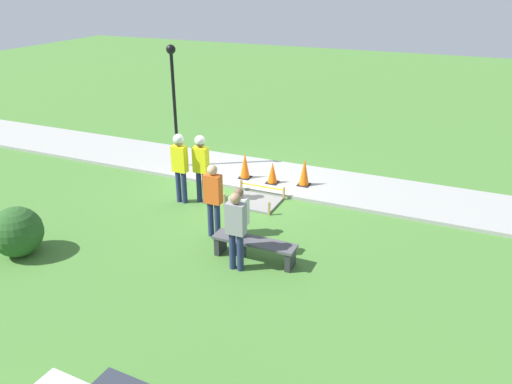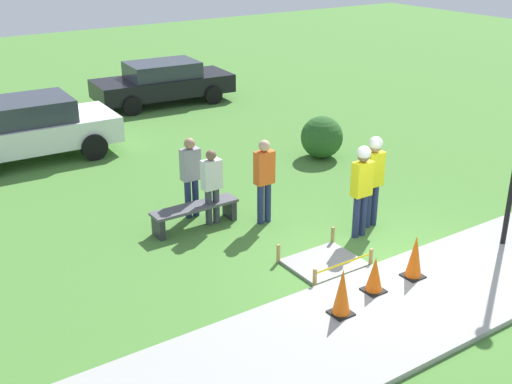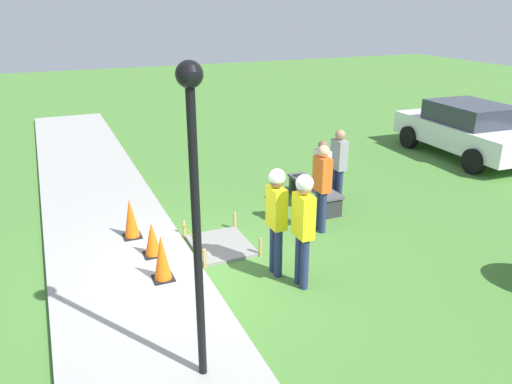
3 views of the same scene
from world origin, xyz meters
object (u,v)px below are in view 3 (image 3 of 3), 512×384
park_bench (314,190)px  bystander_in_gray_shirt (322,172)px  traffic_cone_far_patch (152,239)px  worker_supervisor (303,220)px  worker_assistant (277,212)px  bystander_in_orange_shirt (322,183)px  lamppost_near (194,184)px  parked_car_white (468,129)px  traffic_cone_sidewalk_edge (162,258)px  traffic_cone_near_patch (131,218)px  bystander_in_white_shirt (339,163)px

park_bench → bystander_in_gray_shirt: 0.69m
traffic_cone_far_patch → worker_supervisor: worker_supervisor is taller
park_bench → worker_assistant: bearing=-40.8°
bystander_in_gray_shirt → bystander_in_orange_shirt: bearing=-30.7°
park_bench → worker_supervisor: bearing=-32.8°
park_bench → traffic_cone_far_patch: bearing=-73.3°
park_bench → lamppost_near: size_ratio=0.49×
parked_car_white → park_bench: bearing=-73.1°
traffic_cone_sidewalk_edge → worker_assistant: (0.42, 1.85, 0.66)m
worker_supervisor → traffic_cone_near_patch: bearing=-140.5°
worker_assistant → traffic_cone_sidewalk_edge: bearing=-102.7°
park_bench → worker_assistant: worker_assistant is taller
bystander_in_gray_shirt → lamppost_near: size_ratio=0.43×
bystander_in_orange_shirt → parked_car_white: bystander_in_orange_shirt is taller
parked_car_white → bystander_in_gray_shirt: bearing=-69.9°
traffic_cone_near_patch → park_bench: size_ratio=0.43×
traffic_cone_far_patch → parked_car_white: (-2.78, 10.12, 0.42)m
traffic_cone_sidewalk_edge → park_bench: (-2.10, 4.03, -0.15)m
traffic_cone_near_patch → bystander_in_white_shirt: bystander_in_white_shirt is taller
traffic_cone_near_patch → bystander_in_gray_shirt: size_ratio=0.50×
traffic_cone_far_patch → bystander_in_orange_shirt: bearing=88.2°
traffic_cone_sidewalk_edge → worker_assistant: 2.01m
traffic_cone_sidewalk_edge → parked_car_white: parked_car_white is taller
traffic_cone_far_patch → worker_supervisor: 2.85m
traffic_cone_far_patch → traffic_cone_sidewalk_edge: (0.90, -0.03, 0.08)m
park_bench → worker_assistant: 3.42m
worker_assistant → bystander_in_white_shirt: worker_assistant is taller
traffic_cone_near_patch → bystander_in_orange_shirt: 3.78m
worker_supervisor → worker_assistant: 0.56m
worker_supervisor → worker_assistant: worker_supervisor is taller
traffic_cone_sidewalk_edge → bystander_in_white_shirt: bearing=112.8°
bystander_in_orange_shirt → worker_supervisor: bearing=-38.1°
worker_supervisor → bystander_in_gray_shirt: (-2.65, 1.90, -0.27)m
traffic_cone_far_patch → bystander_in_white_shirt: bystander_in_white_shirt is taller
traffic_cone_sidewalk_edge → lamppost_near: (2.38, -0.07, 2.08)m
park_bench → bystander_in_white_shirt: (0.20, 0.49, 0.65)m
traffic_cone_near_patch → traffic_cone_far_patch: size_ratio=1.27×
worker_supervisor → park_bench: bearing=147.2°
traffic_cone_sidewalk_edge → bystander_in_white_shirt: bystander_in_white_shirt is taller
traffic_cone_sidewalk_edge → worker_supervisor: 2.37m
worker_supervisor → worker_assistant: bearing=-156.8°
bystander_in_orange_shirt → lamppost_near: bearing=-47.8°
lamppost_near → traffic_cone_near_patch: bearing=-178.6°
bystander_in_orange_shirt → lamppost_near: (3.18, -3.50, 1.54)m
traffic_cone_sidewalk_edge → traffic_cone_near_patch: bearing=-174.4°
worker_supervisor → parked_car_white: (-4.61, 8.08, -0.35)m
worker_supervisor → bystander_in_gray_shirt: size_ratio=1.20×
bystander_in_gray_shirt → park_bench: bearing=172.1°
traffic_cone_sidewalk_edge → park_bench: 4.54m
park_bench → worker_supervisor: (3.03, -1.95, 0.84)m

